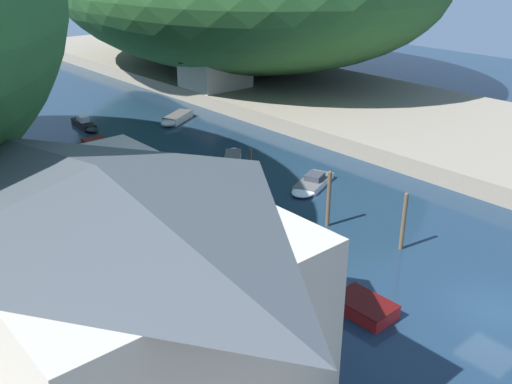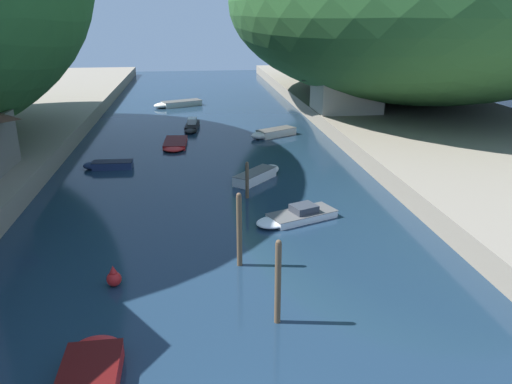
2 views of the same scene
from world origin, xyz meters
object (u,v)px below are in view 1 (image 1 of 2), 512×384
(boat_near_quay, at_px, (15,101))
(boat_cabin_cruiser, at_px, (175,119))
(channel_buoy_near, at_px, (273,257))
(boat_far_upstream, at_px, (79,179))
(boat_small_dinghy, at_px, (85,125))
(boat_yellow_tender, at_px, (233,158))
(right_bank_cottage, at_px, (215,65))
(person_on_quay, at_px, (175,332))
(boat_mid_channel, at_px, (103,146))
(boat_moored_right, at_px, (311,184))
(waterfront_building, at_px, (108,270))
(boat_red_skiff, at_px, (357,303))

(boat_near_quay, bearing_deg, boat_cabin_cruiser, -174.69)
(boat_cabin_cruiser, distance_m, channel_buoy_near, 28.81)
(boat_far_upstream, relative_size, boat_small_dinghy, 0.75)
(boat_far_upstream, relative_size, boat_yellow_tender, 0.88)
(right_bank_cottage, xyz_separation_m, boat_small_dinghy, (-16.30, -0.83, -3.50))
(boat_yellow_tender, bearing_deg, boat_far_upstream, -157.57)
(person_on_quay, bearing_deg, boat_mid_channel, -2.22)
(boat_moored_right, relative_size, channel_buoy_near, 5.34)
(boat_near_quay, bearing_deg, right_bank_cottage, -147.91)
(boat_mid_channel, xyz_separation_m, boat_cabin_cruiser, (9.11, 2.61, 0.14))
(boat_yellow_tender, distance_m, person_on_quay, 25.36)
(right_bank_cottage, height_order, boat_moored_right, right_bank_cottage)
(boat_cabin_cruiser, height_order, person_on_quay, person_on_quay)
(waterfront_building, bearing_deg, right_bank_cottage, 48.31)
(boat_far_upstream, bearing_deg, boat_moored_right, -131.82)
(boat_moored_right, bearing_deg, boat_small_dinghy, -8.69)
(boat_moored_right, relative_size, person_on_quay, 3.08)
(boat_red_skiff, height_order, boat_moored_right, boat_moored_right)
(channel_buoy_near, bearing_deg, person_on_quay, -154.55)
(waterfront_building, xyz_separation_m, person_on_quay, (1.99, -0.91, -3.16))
(boat_near_quay, height_order, boat_small_dinghy, boat_small_dinghy)
(right_bank_cottage, bearing_deg, boat_mid_channel, -157.30)
(boat_cabin_cruiser, bearing_deg, boat_mid_channel, 76.01)
(boat_mid_channel, height_order, boat_cabin_cruiser, boat_cabin_cruiser)
(boat_far_upstream, bearing_deg, boat_near_quay, -8.23)
(boat_mid_channel, xyz_separation_m, boat_moored_right, (7.25, -17.84, 0.08))
(boat_far_upstream, height_order, boat_yellow_tender, boat_yellow_tender)
(boat_cabin_cruiser, bearing_deg, boat_near_quay, -1.58)
(boat_cabin_cruiser, bearing_deg, boat_yellow_tender, 137.36)
(boat_yellow_tender, xyz_separation_m, boat_red_skiff, (-8.22, -19.75, -0.01))
(boat_far_upstream, bearing_deg, person_on_quay, 166.35)
(waterfront_building, bearing_deg, boat_far_upstream, 69.02)
(boat_near_quay, height_order, boat_moored_right, boat_moored_right)
(boat_small_dinghy, distance_m, person_on_quay, 37.24)
(waterfront_building, bearing_deg, boat_small_dinghy, 66.58)
(boat_mid_channel, relative_size, person_on_quay, 3.04)
(boat_mid_channel, bearing_deg, right_bank_cottage, -154.34)
(right_bank_cottage, bearing_deg, boat_yellow_tender, -123.46)
(right_bank_cottage, bearing_deg, boat_cabin_cruiser, -150.92)
(waterfront_building, distance_m, boat_cabin_cruiser, 37.75)
(boat_small_dinghy, distance_m, boat_cabin_cruiser, 8.58)
(waterfront_building, distance_m, boat_mid_channel, 30.88)
(right_bank_cottage, distance_m, boat_cabin_cruiser, 10.58)
(channel_buoy_near, bearing_deg, boat_cabin_cruiser, 67.19)
(right_bank_cottage, distance_m, boat_red_skiff, 42.34)
(channel_buoy_near, height_order, person_on_quay, person_on_quay)
(boat_near_quay, height_order, boat_cabin_cruiser, same)
(boat_mid_channel, bearing_deg, boat_moored_right, 115.08)
(waterfront_building, distance_m, boat_moored_right, 23.19)
(boat_yellow_tender, relative_size, person_on_quay, 2.55)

